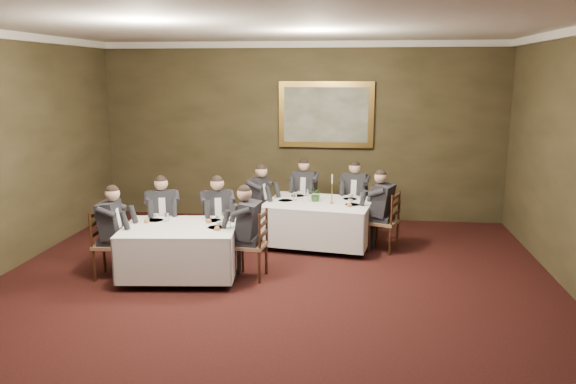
% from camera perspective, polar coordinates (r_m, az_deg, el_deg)
% --- Properties ---
extents(ground, '(10.00, 10.00, 0.00)m').
position_cam_1_polar(ground, '(6.87, -3.08, -13.01)').
color(ground, black).
rests_on(ground, ground).
extents(ceiling, '(8.00, 10.00, 0.10)m').
position_cam_1_polar(ceiling, '(6.25, -3.46, 17.47)').
color(ceiling, silver).
rests_on(ceiling, back_wall).
extents(back_wall, '(8.00, 0.10, 3.50)m').
position_cam_1_polar(back_wall, '(11.24, 1.29, 6.11)').
color(back_wall, '#2F2A17').
rests_on(back_wall, ground).
extents(crown_molding, '(8.00, 10.00, 0.12)m').
position_cam_1_polar(crown_molding, '(6.25, -3.45, 16.92)').
color(crown_molding, white).
rests_on(crown_molding, back_wall).
extents(table_main, '(1.94, 1.59, 0.67)m').
position_cam_1_polar(table_main, '(9.59, 3.14, -2.83)').
color(table_main, '#321B0E').
rests_on(table_main, ground).
extents(table_second, '(1.75, 1.41, 0.67)m').
position_cam_1_polar(table_second, '(8.23, -10.87, -5.55)').
color(table_second, '#321B0E').
rests_on(table_second, ground).
extents(chair_main_backleft, '(0.49, 0.48, 1.00)m').
position_cam_1_polar(chair_main_backleft, '(10.59, 1.70, -2.32)').
color(chair_main_backleft, brown).
rests_on(chair_main_backleft, ground).
extents(diner_main_backleft, '(0.46, 0.53, 1.35)m').
position_cam_1_polar(diner_main_backleft, '(10.52, 1.70, -1.13)').
color(diner_main_backleft, black).
rests_on(diner_main_backleft, chair_main_backleft).
extents(chair_main_backright, '(0.51, 0.49, 1.00)m').
position_cam_1_polar(chair_main_backright, '(10.41, 6.76, -2.65)').
color(chair_main_backright, brown).
rests_on(chair_main_backright, ground).
extents(diner_main_backright, '(0.48, 0.54, 1.35)m').
position_cam_1_polar(diner_main_backright, '(10.34, 6.78, -1.44)').
color(diner_main_backright, black).
rests_on(diner_main_backright, chair_main_backright).
extents(chair_main_endleft, '(0.52, 0.54, 1.00)m').
position_cam_1_polar(chair_main_endleft, '(9.93, -3.16, -3.31)').
color(chair_main_endleft, brown).
rests_on(chair_main_endleft, ground).
extents(diner_main_endleft, '(0.57, 0.51, 1.35)m').
position_cam_1_polar(diner_main_endleft, '(9.87, -3.12, -2.03)').
color(diner_main_endleft, black).
rests_on(diner_main_endleft, chair_main_endleft).
extents(chair_main_endright, '(0.55, 0.56, 1.00)m').
position_cam_1_polar(chair_main_endright, '(9.47, 9.73, -4.23)').
color(chair_main_endright, brown).
rests_on(chair_main_endright, ground).
extents(diner_main_endright, '(0.59, 0.55, 1.35)m').
position_cam_1_polar(diner_main_endright, '(9.41, 9.71, -2.89)').
color(diner_main_endright, black).
rests_on(diner_main_endright, chair_main_endright).
extents(chair_sec_backleft, '(0.56, 0.55, 1.00)m').
position_cam_1_polar(chair_sec_backleft, '(9.14, -12.51, -4.93)').
color(chair_sec_backleft, brown).
rests_on(chair_sec_backleft, ground).
extents(diner_sec_backleft, '(0.54, 0.59, 1.35)m').
position_cam_1_polar(diner_sec_backleft, '(9.07, -12.57, -3.57)').
color(diner_sec_backleft, black).
rests_on(diner_sec_backleft, chair_sec_backleft).
extents(chair_sec_backright, '(0.55, 0.54, 1.00)m').
position_cam_1_polar(chair_sec_backright, '(8.99, -7.11, -5.02)').
color(chair_sec_backright, brown).
rests_on(chair_sec_backright, ground).
extents(diner_sec_backright, '(0.54, 0.59, 1.35)m').
position_cam_1_polar(diner_sec_backright, '(8.91, -7.14, -3.64)').
color(diner_sec_backright, black).
rests_on(diner_sec_backright, chair_sec_backright).
extents(chair_sec_endright, '(0.46, 0.48, 1.00)m').
position_cam_1_polar(chair_sec_endright, '(8.14, -3.73, -6.78)').
color(chair_sec_endright, brown).
rests_on(chair_sec_endright, ground).
extents(diner_sec_endright, '(0.52, 0.45, 1.35)m').
position_cam_1_polar(diner_sec_endright, '(8.08, -3.83, -5.24)').
color(diner_sec_endright, black).
rests_on(diner_sec_endright, chair_sec_endright).
extents(chair_sec_endleft, '(0.45, 0.47, 1.00)m').
position_cam_1_polar(chair_sec_endleft, '(8.54, -17.60, -6.43)').
color(chair_sec_endleft, brown).
rests_on(chair_sec_endleft, ground).
extents(diner_sec_endleft, '(0.50, 0.44, 1.35)m').
position_cam_1_polar(diner_sec_endleft, '(8.47, -17.62, -4.96)').
color(diner_sec_endleft, black).
rests_on(diner_sec_endleft, chair_sec_endleft).
extents(centerpiece, '(0.29, 0.27, 0.26)m').
position_cam_1_polar(centerpiece, '(9.53, 2.88, -0.17)').
color(centerpiece, '#2D5926').
rests_on(centerpiece, table_main).
extents(candlestick, '(0.07, 0.07, 0.51)m').
position_cam_1_polar(candlestick, '(9.37, 4.49, -0.06)').
color(candlestick, '#AC9134').
rests_on(candlestick, table_main).
extents(place_setting_table_main, '(0.33, 0.31, 0.14)m').
position_cam_1_polar(place_setting_table_main, '(9.99, 1.29, -0.17)').
color(place_setting_table_main, white).
rests_on(place_setting_table_main, table_main).
extents(place_setting_table_second, '(0.33, 0.31, 0.14)m').
position_cam_1_polar(place_setting_table_second, '(8.56, -12.98, -2.56)').
color(place_setting_table_second, white).
rests_on(place_setting_table_second, table_second).
extents(painting, '(1.86, 0.09, 1.28)m').
position_cam_1_polar(painting, '(11.11, 3.89, 7.84)').
color(painting, gold).
rests_on(painting, back_wall).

